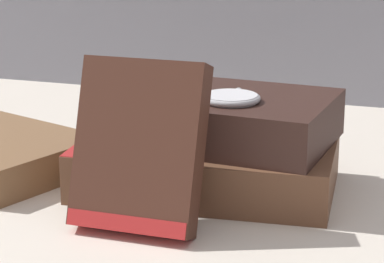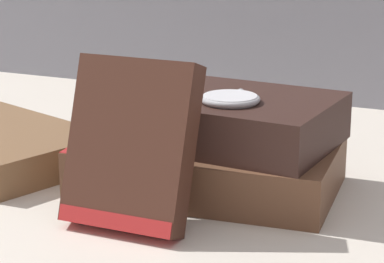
# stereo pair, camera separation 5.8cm
# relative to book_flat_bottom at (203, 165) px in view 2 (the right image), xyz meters

# --- Properties ---
(ground_plane) EXTENTS (3.00, 3.00, 0.00)m
(ground_plane) POSITION_rel_book_flat_bottom_xyz_m (-0.04, -0.05, -0.02)
(ground_plane) COLOR beige
(book_flat_bottom) EXTENTS (0.22, 0.15, 0.04)m
(book_flat_bottom) POSITION_rel_book_flat_bottom_xyz_m (0.00, 0.00, 0.00)
(book_flat_bottom) COLOR brown
(book_flat_bottom) RESTS_ON ground_plane
(book_flat_top) EXTENTS (0.20, 0.14, 0.04)m
(book_flat_top) POSITION_rel_book_flat_bottom_xyz_m (0.00, 0.01, 0.04)
(book_flat_top) COLOR #331E19
(book_flat_top) RESTS_ON book_flat_bottom
(book_leaning_front) EXTENTS (0.09, 0.06, 0.13)m
(book_leaning_front) POSITION_rel_book_flat_bottom_xyz_m (-0.02, -0.10, 0.04)
(book_leaning_front) COLOR #422319
(book_leaning_front) RESTS_ON ground_plane
(pocket_watch) EXTENTS (0.05, 0.05, 0.01)m
(pocket_watch) POSITION_rel_book_flat_bottom_xyz_m (0.03, -0.01, 0.06)
(pocket_watch) COLOR silver
(pocket_watch) RESTS_ON book_flat_top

